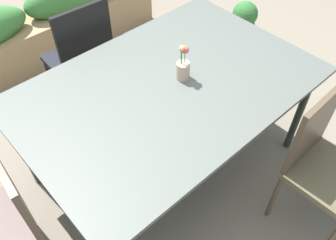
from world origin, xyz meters
name	(u,v)px	position (x,y,z in m)	size (l,w,h in m)	color
ground_plane	(151,159)	(0.00, 0.00, 0.00)	(12.00, 12.00, 0.00)	#756B5B
dining_table	(168,91)	(0.08, -0.10, 0.71)	(1.74, 1.17, 0.76)	#4C514C
chair_far_side	(82,55)	(-0.01, 0.75, 0.54)	(0.45, 0.45, 0.98)	black
chair_near_right	(323,160)	(0.46, -0.95, 0.53)	(0.43, 0.43, 0.94)	brown
flower_vase	(183,67)	(0.18, -0.11, 0.84)	(0.08, 0.08, 0.23)	tan
planter_box	(31,28)	(0.00, 1.67, 0.33)	(2.54, 0.41, 0.70)	#9E7F56
potted_plant	(243,25)	(1.56, 0.46, 0.26)	(0.24, 0.24, 0.49)	#9E6047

